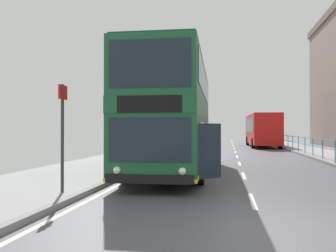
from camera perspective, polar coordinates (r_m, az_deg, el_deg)
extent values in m
cube|color=#49494E|center=(6.64, 14.76, -15.96)|extent=(8.40, 140.00, 0.06)
cube|color=silver|center=(9.15, 13.21, -11.44)|extent=(0.12, 2.00, 0.00)
cube|color=silver|center=(13.89, 11.89, -7.69)|extent=(0.12, 2.00, 0.00)
cube|color=silver|center=(18.66, 11.25, -5.85)|extent=(0.12, 2.00, 0.00)
cube|color=silver|center=(23.44, 10.88, -4.76)|extent=(0.12, 2.00, 0.00)
cube|color=silver|center=(28.23, 10.63, -4.04)|extent=(0.12, 2.00, 0.00)
cube|color=silver|center=(33.02, 10.45, -3.53)|extent=(0.12, 2.00, 0.00)
cube|color=silver|center=(37.81, 10.32, -3.15)|extent=(0.12, 2.00, 0.00)
cube|color=silver|center=(42.61, 10.22, -2.85)|extent=(0.12, 2.00, 0.00)
cube|color=silver|center=(47.40, 10.14, -2.62)|extent=(0.12, 2.00, 0.00)
cube|color=silver|center=(52.20, 10.07, -2.43)|extent=(0.12, 2.00, 0.00)
cube|color=silver|center=(57.00, 10.02, -2.27)|extent=(0.12, 2.00, 0.00)
cube|color=silver|center=(7.41, -18.43, -14.05)|extent=(0.12, 133.00, 0.00)
cube|color=slate|center=(7.56, -20.84, -13.24)|extent=(0.20, 140.00, 0.14)
cube|color=#19512D|center=(14.70, 1.04, -2.42)|extent=(2.73, 10.92, 1.81)
cube|color=#19512D|center=(14.71, 1.04, 2.02)|extent=(2.75, 10.97, 0.47)
cube|color=#19512D|center=(14.79, 1.04, 6.13)|extent=(2.73, 10.92, 1.65)
cube|color=#154527|center=(14.92, 1.04, 9.43)|extent=(2.65, 10.59, 0.08)
cube|color=#19232D|center=(9.31, -2.98, -2.17)|extent=(2.16, 0.09, 1.16)
cube|color=black|center=(9.33, -2.98, 3.49)|extent=(1.72, 0.07, 0.45)
cube|color=#19232D|center=(9.47, -2.98, 9.91)|extent=(2.16, 0.09, 1.25)
cube|color=black|center=(9.39, -2.99, -8.41)|extent=(2.33, 0.14, 0.24)
cube|color=yellow|center=(14.75, 1.04, -5.69)|extent=(2.76, 10.97, 0.10)
cube|color=#19232D|center=(14.87, 5.91, -1.42)|extent=(0.24, 8.47, 0.94)
cube|color=#19232D|center=(14.70, 5.86, 6.49)|extent=(0.28, 9.77, 0.99)
cube|color=#19232D|center=(15.16, -3.49, -1.40)|extent=(0.24, 8.47, 0.94)
cube|color=#19232D|center=(15.00, -3.69, 6.35)|extent=(0.28, 9.77, 0.99)
sphere|color=white|center=(9.23, 2.28, -7.17)|extent=(0.21, 0.21, 0.20)
sphere|color=white|center=(9.55, -8.10, -6.94)|extent=(0.21, 0.21, 0.20)
cube|color=#19232D|center=(10.23, 6.50, -3.95)|extent=(0.67, 0.51, 1.55)
cube|color=black|center=(10.54, 4.68, -3.85)|extent=(0.12, 0.90, 1.55)
cylinder|color=black|center=(11.44, 4.98, -6.64)|extent=(0.33, 1.05, 1.04)
cylinder|color=black|center=(11.79, -6.58, -6.45)|extent=(0.33, 1.05, 1.04)
cylinder|color=black|center=(18.16, 6.08, -4.37)|extent=(0.33, 1.05, 1.04)
cylinder|color=black|center=(18.39, -1.29, -4.33)|extent=(0.33, 1.05, 1.04)
cube|color=red|center=(37.02, 14.65, -0.49)|extent=(2.67, 10.53, 2.86)
cube|color=#19232D|center=(36.90, 12.73, 0.13)|extent=(0.19, 8.91, 1.37)
cube|color=#19232D|center=(37.18, 16.56, 0.13)|extent=(0.19, 8.91, 1.37)
cube|color=#19232D|center=(42.25, 13.86, -0.11)|extent=(2.12, 0.07, 1.72)
cylinder|color=black|center=(40.16, 12.47, -2.31)|extent=(0.30, 0.97, 0.96)
cylinder|color=black|center=(40.40, 15.82, -2.29)|extent=(0.30, 0.97, 0.96)
cylinder|color=black|center=(33.50, 13.29, -2.67)|extent=(0.30, 0.97, 0.96)
cylinder|color=black|center=(33.79, 17.30, -2.64)|extent=(0.30, 0.97, 0.96)
cylinder|color=#386BA8|center=(18.89, 24.94, -3.66)|extent=(0.05, 0.05, 1.10)
cylinder|color=#386BA8|center=(21.07, 23.29, -3.34)|extent=(0.05, 0.05, 1.10)
cylinder|color=#386BA8|center=(23.26, 21.96, -3.07)|extent=(0.05, 0.05, 1.10)
cylinder|color=#386BA8|center=(25.47, 20.85, -2.85)|extent=(0.05, 0.05, 1.10)
cylinder|color=#386BA8|center=(27.68, 19.93, -2.67)|extent=(0.05, 0.05, 1.10)
cylinder|color=#386BA8|center=(29.90, 19.14, -2.51)|extent=(0.05, 0.05, 1.10)
cylinder|color=#386BA8|center=(32.13, 18.46, -2.37)|extent=(0.05, 0.05, 1.10)
cylinder|color=#386BA8|center=(34.36, 17.87, -2.25)|extent=(0.05, 0.05, 1.10)
cylinder|color=#386BA8|center=(18.86, 24.93, -2.16)|extent=(0.04, 31.59, 0.04)
cylinder|color=#386BA8|center=(18.88, 24.94, -3.50)|extent=(0.04, 31.59, 0.04)
cylinder|color=#2D2D33|center=(9.50, -16.38, -1.88)|extent=(0.08, 0.08, 2.74)
cube|color=red|center=(9.56, -16.31, 5.14)|extent=(0.04, 0.44, 0.36)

